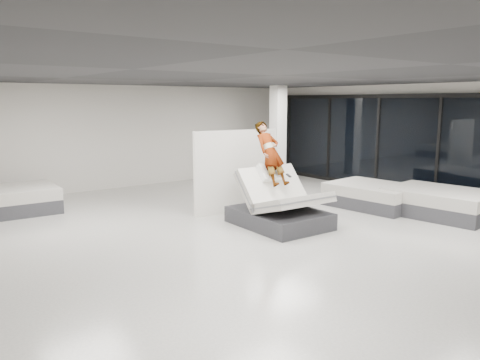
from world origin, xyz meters
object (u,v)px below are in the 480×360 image
at_px(flat_bed_right_near, 440,202).
at_px(flat_bed_left_far, 6,201).
at_px(remote, 289,175).
at_px(hero_bed, 280,208).
at_px(column, 278,136).
at_px(divider_panel, 236,171).
at_px(flat_bed_right_far, 373,195).
at_px(person, 271,167).

relative_size(flat_bed_right_near, flat_bed_left_far, 1.06).
bearing_deg(remote, hero_bed, 177.06).
xyz_separation_m(flat_bed_left_far, column, (8.01, -0.89, 1.29)).
xyz_separation_m(divider_panel, flat_bed_right_far, (3.18, -1.67, -0.72)).
distance_m(hero_bed, flat_bed_right_far, 3.22).
relative_size(person, flat_bed_left_far, 0.66).
xyz_separation_m(flat_bed_right_near, column, (-0.28, 5.57, 1.29)).
bearing_deg(remote, person, 122.15).
bearing_deg(column, remote, -128.71).
height_order(person, remote, person).
relative_size(flat_bed_right_far, flat_bed_right_near, 0.93).
bearing_deg(hero_bed, person, 88.41).
bearing_deg(divider_panel, flat_bed_left_far, 153.33).
xyz_separation_m(person, divider_panel, (0.03, 1.33, -0.26)).
xyz_separation_m(person, remote, (0.21, -0.36, -0.17)).
bearing_deg(hero_bed, flat_bed_right_near, -22.43).
bearing_deg(person, divider_panel, 90.40).
xyz_separation_m(hero_bed, column, (3.46, 4.03, 1.19)).
xyz_separation_m(flat_bed_right_near, flat_bed_left_far, (-8.29, 6.46, -0.00)).
xyz_separation_m(person, flat_bed_right_near, (3.73, -1.88, -0.96)).
bearing_deg(hero_bed, divider_panel, 88.72).
distance_m(person, flat_bed_right_far, 3.37).
bearing_deg(flat_bed_right_far, column, 86.52).
bearing_deg(flat_bed_right_far, divider_panel, 152.31).
height_order(flat_bed_right_near, column, column).
bearing_deg(flat_bed_left_far, remote, -45.95).
relative_size(hero_bed, divider_panel, 0.93).
bearing_deg(person, column, 48.49).
height_order(hero_bed, column, column).
distance_m(hero_bed, remote, 0.73).
bearing_deg(flat_bed_right_near, column, 92.83).
xyz_separation_m(divider_panel, flat_bed_left_far, (-4.59, 3.25, -0.70)).
height_order(divider_panel, column, column).
height_order(remote, flat_bed_left_far, remote).
distance_m(hero_bed, flat_bed_right_near, 4.04).
xyz_separation_m(flat_bed_right_far, column, (0.25, 4.03, 1.30)).
distance_m(remote, divider_panel, 1.70).
distance_m(flat_bed_right_near, column, 5.72).
xyz_separation_m(hero_bed, flat_bed_right_near, (3.74, -1.54, -0.10)).
bearing_deg(flat_bed_right_far, flat_bed_right_near, -71.32).
distance_m(person, divider_panel, 1.35).
distance_m(remote, flat_bed_right_far, 3.10).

